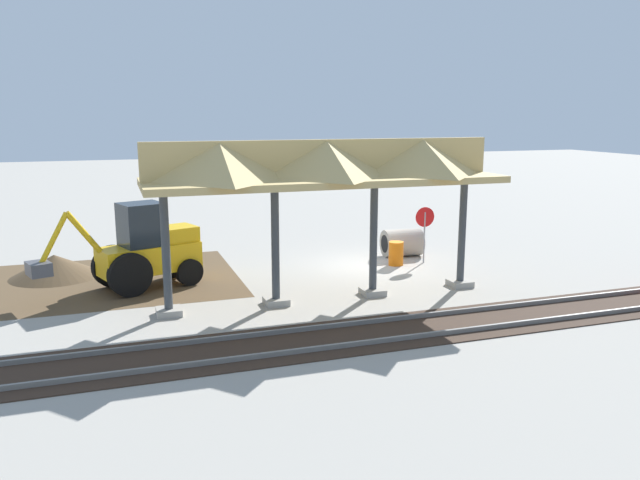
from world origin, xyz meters
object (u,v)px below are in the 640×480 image
(backhoe, at_px, (145,250))
(traffic_barrel, at_px, (396,253))
(concrete_pipe, at_px, (402,243))
(stop_sign, at_px, (425,223))

(backhoe, height_order, traffic_barrel, backhoe)
(concrete_pipe, bearing_deg, stop_sign, 102.63)
(traffic_barrel, bearing_deg, stop_sign, -179.96)
(concrete_pipe, bearing_deg, traffic_barrel, 55.76)
(stop_sign, xyz_separation_m, concrete_pipe, (0.29, -1.30, -1.00))
(backhoe, xyz_separation_m, concrete_pipe, (-10.04, -1.45, -0.71))
(concrete_pipe, relative_size, traffic_barrel, 1.74)
(backhoe, distance_m, traffic_barrel, 9.19)
(backhoe, height_order, concrete_pipe, backhoe)
(backhoe, xyz_separation_m, traffic_barrel, (-9.15, -0.15, -0.81))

